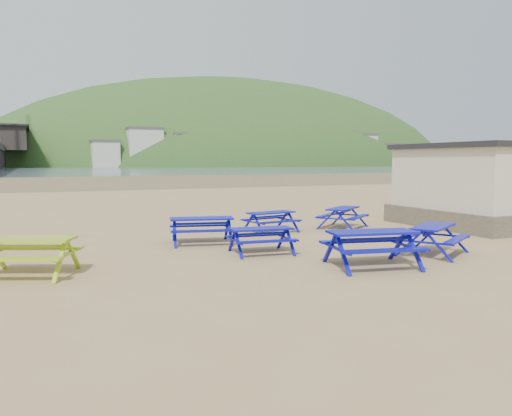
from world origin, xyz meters
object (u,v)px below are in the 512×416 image
picnic_table_blue_b (271,222)px  amenity_block (504,184)px  picnic_table_yellow (27,257)px  picnic_table_blue_a (202,231)px

picnic_table_blue_b → amenity_block: 9.65m
picnic_table_yellow → amenity_block: amenity_block is taller
picnic_table_yellow → amenity_block: size_ratio=0.33×
picnic_table_blue_a → picnic_table_blue_b: bearing=37.3°
picnic_table_yellow → picnic_table_blue_a: bearing=50.6°
picnic_table_blue_a → amenity_block: (12.40, -0.40, 1.17)m
picnic_table_blue_a → picnic_table_yellow: 5.40m
picnic_table_blue_b → amenity_block: bearing=-19.1°
amenity_block → picnic_table_blue_a: bearing=178.1°
picnic_table_blue_b → picnic_table_yellow: picnic_table_yellow is taller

